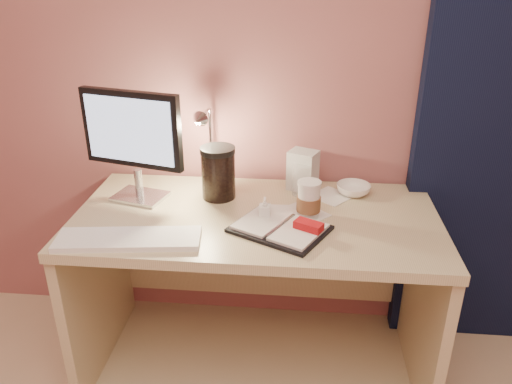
# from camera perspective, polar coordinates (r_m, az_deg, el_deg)

# --- Properties ---
(room) EXTENTS (3.50, 3.50, 3.50)m
(room) POSITION_cam_1_polar(r_m,az_deg,el_deg) (2.21, 26.67, 9.70)
(room) COLOR #C6B28E
(room) RESTS_ON ground
(desk) EXTENTS (1.40, 0.70, 0.73)m
(desk) POSITION_cam_1_polar(r_m,az_deg,el_deg) (2.10, 0.21, -7.19)
(desk) COLOR #C2B389
(desk) RESTS_ON ground
(monitor) EXTENTS (0.41, 0.20, 0.45)m
(monitor) POSITION_cam_1_polar(r_m,az_deg,el_deg) (2.01, -13.81, 6.23)
(monitor) COLOR silver
(monitor) RESTS_ON desk
(keyboard) EXTENTS (0.51, 0.21, 0.02)m
(keyboard) POSITION_cam_1_polar(r_m,az_deg,el_deg) (1.79, -14.37, -5.23)
(keyboard) COLOR white
(keyboard) RESTS_ON desk
(planner) EXTENTS (0.40, 0.36, 0.05)m
(planner) POSITION_cam_1_polar(r_m,az_deg,el_deg) (1.81, 3.00, -4.10)
(planner) COLOR black
(planner) RESTS_ON desk
(paper_a) EXTENTS (0.24, 0.24, 0.00)m
(paper_a) POSITION_cam_1_polar(r_m,az_deg,el_deg) (1.93, 5.10, -2.55)
(paper_a) COLOR silver
(paper_a) RESTS_ON desk
(paper_b) EXTENTS (0.14, 0.14, 0.00)m
(paper_b) POSITION_cam_1_polar(r_m,az_deg,el_deg) (1.94, 2.92, -2.33)
(paper_b) COLOR silver
(paper_b) RESTS_ON desk
(paper_c) EXTENTS (0.20, 0.20, 0.00)m
(paper_c) POSITION_cam_1_polar(r_m,az_deg,el_deg) (2.09, 8.59, -0.47)
(paper_c) COLOR silver
(paper_c) RESTS_ON desk
(coffee_cup) EXTENTS (0.09, 0.09, 0.15)m
(coffee_cup) POSITION_cam_1_polar(r_m,az_deg,el_deg) (1.88, 6.04, -0.99)
(coffee_cup) COLOR silver
(coffee_cup) RESTS_ON desk
(clear_cup) EXTENTS (0.07, 0.07, 0.13)m
(clear_cup) POSITION_cam_1_polar(r_m,az_deg,el_deg) (2.07, 5.20, 1.37)
(clear_cup) COLOR white
(clear_cup) RESTS_ON desk
(bowl) EXTENTS (0.14, 0.14, 0.04)m
(bowl) POSITION_cam_1_polar(r_m,az_deg,el_deg) (2.12, 11.07, 0.28)
(bowl) COLOR white
(bowl) RESTS_ON desk
(lotion_bottle) EXTENTS (0.04, 0.04, 0.09)m
(lotion_bottle) POSITION_cam_1_polar(r_m,az_deg,el_deg) (1.86, 1.01, -1.95)
(lotion_bottle) COLOR silver
(lotion_bottle) RESTS_ON desk
(dark_jar) EXTENTS (0.14, 0.14, 0.19)m
(dark_jar) POSITION_cam_1_polar(r_m,az_deg,el_deg) (2.03, -4.32, 1.93)
(dark_jar) COLOR black
(dark_jar) RESTS_ON desk
(product_box) EXTENTS (0.14, 0.13, 0.17)m
(product_box) POSITION_cam_1_polar(r_m,az_deg,el_deg) (2.11, 5.38, 2.49)
(product_box) COLOR silver
(product_box) RESTS_ON desk
(desk_lamp) EXTENTS (0.10, 0.22, 0.35)m
(desk_lamp) POSITION_cam_1_polar(r_m,az_deg,el_deg) (2.06, -5.34, 5.89)
(desk_lamp) COLOR silver
(desk_lamp) RESTS_ON desk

